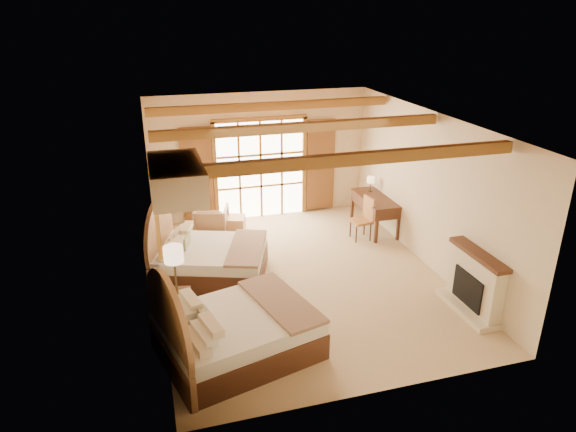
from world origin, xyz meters
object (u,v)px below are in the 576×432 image
object	(u,v)px
bed_near	(227,330)
bed_far	(203,258)
armchair	(211,220)
desk	(374,212)
nightstand	(178,306)

from	to	relation	value
bed_near	bed_far	xyz separation A→B (m)	(-0.05, 2.63, -0.03)
armchair	desk	distance (m)	3.95
bed_far	desk	bearing A→B (deg)	35.50
bed_near	desk	world-z (taller)	bed_near
nightstand	armchair	xyz separation A→B (m)	(1.08, 3.46, 0.09)
nightstand	armchair	distance (m)	3.63
bed_near	armchair	xyz separation A→B (m)	(0.42, 4.70, -0.10)
bed_near	bed_far	distance (m)	2.63
nightstand	armchair	bearing A→B (deg)	83.87
bed_far	armchair	xyz separation A→B (m)	(0.46, 2.07, -0.07)
bed_near	armchair	world-z (taller)	bed_near
bed_far	desk	world-z (taller)	bed_far
bed_far	desk	distance (m)	4.51
bed_near	nightstand	size ratio (longest dim) A/B	5.11
bed_near	bed_far	size ratio (longest dim) A/B	1.02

